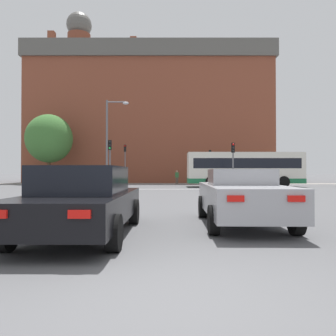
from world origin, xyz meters
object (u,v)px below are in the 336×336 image
object	(u,v)px
traffic_light_far_right	(209,161)
street_lamp_junction	(109,135)
car_roadster_right	(240,197)
pedestrian_walking_east	(175,176)
traffic_light_near_right	(232,158)
car_saloon_left	(82,200)
traffic_light_far_left	(124,158)
bus_crossing_lead	(243,169)
pedestrian_waiting	(230,175)
traffic_light_near_left	(108,156)

from	to	relation	value
traffic_light_far_right	street_lamp_junction	xyz separation A→B (m)	(-9.48, -10.62, 1.76)
car_roadster_right	traffic_light_far_right	xyz separation A→B (m)	(2.92, 28.90, 1.91)
pedestrian_walking_east	traffic_light_near_right	bearing A→B (deg)	-59.26
car_saloon_left	street_lamp_junction	distance (m)	20.17
car_roadster_right	traffic_light_far_right	size ratio (longest dim) A/B	1.14
car_roadster_right	traffic_light_far_left	xyz separation A→B (m)	(-6.79, 29.01, 2.29)
traffic_light_near_right	bus_crossing_lead	bearing A→B (deg)	64.82
street_lamp_junction	pedestrian_walking_east	world-z (taller)	street_lamp_junction
car_roadster_right	pedestrian_waiting	xyz separation A→B (m)	(5.59, 30.15, 0.33)
car_saloon_left	pedestrian_walking_east	distance (m)	30.68
car_roadster_right	pedestrian_walking_east	world-z (taller)	pedestrian_walking_east
bus_crossing_lead	car_saloon_left	bearing A→B (deg)	-20.90
traffic_light_near_left	pedestrian_waiting	size ratio (longest dim) A/B	2.25
traffic_light_far_right	traffic_light_near_left	xyz separation A→B (m)	(-9.57, -10.43, 0.06)
car_roadster_right	pedestrian_walking_east	distance (m)	29.21
pedestrian_waiting	street_lamp_junction	bearing A→B (deg)	-145.65
traffic_light_near_left	street_lamp_junction	world-z (taller)	street_lamp_junction
traffic_light_near_right	pedestrian_walking_east	xyz separation A→B (m)	(-4.21, 11.23, -1.62)
car_saloon_left	traffic_light_far_right	bearing A→B (deg)	78.17
pedestrian_waiting	pedestrian_walking_east	distance (m)	6.51
bus_crossing_lead	pedestrian_waiting	bearing A→B (deg)	176.86
bus_crossing_lead	traffic_light_far_left	xyz separation A→B (m)	(-11.91, 7.29, 1.32)
car_roadster_right	traffic_light_near_left	size ratio (longest dim) A/B	1.12
car_roadster_right	traffic_light_far_left	distance (m)	29.88
traffic_light_near_right	car_saloon_left	bearing A→B (deg)	-110.04
bus_crossing_lead	pedestrian_waiting	size ratio (longest dim) A/B	5.88
traffic_light_far_right	traffic_light_far_left	distance (m)	9.71
traffic_light_near_right	street_lamp_junction	world-z (taller)	street_lamp_junction
traffic_light_near_right	pedestrian_walking_east	distance (m)	12.11
car_roadster_right	pedestrian_walking_east	xyz separation A→B (m)	(-0.85, 29.20, 0.19)
traffic_light_far_left	street_lamp_junction	distance (m)	10.82
traffic_light_far_right	traffic_light_near_right	distance (m)	10.95
car_roadster_right	bus_crossing_lead	size ratio (longest dim) A/B	0.43
bus_crossing_lead	traffic_light_far_right	xyz separation A→B (m)	(-2.21, 7.19, 0.94)
car_roadster_right	street_lamp_junction	bearing A→B (deg)	110.85
car_saloon_left	pedestrian_walking_east	size ratio (longest dim) A/B	3.10
car_roadster_right	traffic_light_near_left	world-z (taller)	traffic_light_near_left
car_roadster_right	pedestrian_walking_east	bearing A→B (deg)	92.78
car_roadster_right	pedestrian_waiting	world-z (taller)	pedestrian_waiting
traffic_light_near_right	street_lamp_junction	xyz separation A→B (m)	(-9.92, 0.32, 1.86)
bus_crossing_lead	pedestrian_walking_east	world-z (taller)	bus_crossing_lead
street_lamp_junction	pedestrian_waiting	bearing A→B (deg)	44.31
car_saloon_left	traffic_light_far_right	world-z (taller)	traffic_light_far_right
car_saloon_left	traffic_light_near_left	world-z (taller)	traffic_light_near_left
traffic_light_near_left	pedestrian_waiting	world-z (taller)	traffic_light_near_left
traffic_light_far_right	traffic_light_near_right	size ratio (longest dim) A/B	1.04
traffic_light_near_right	traffic_light_far_left	bearing A→B (deg)	132.58
traffic_light_near_left	traffic_light_far_left	bearing A→B (deg)	90.75
car_roadster_right	traffic_light_near_right	xyz separation A→B (m)	(3.36, 17.96, 1.81)
traffic_light_far_right	traffic_light_far_left	xyz separation A→B (m)	(-9.71, 0.11, 0.38)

